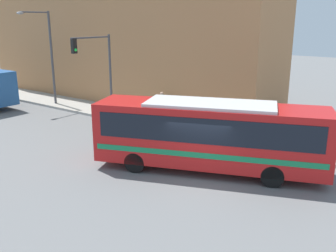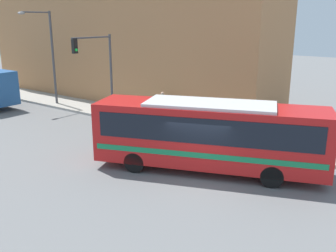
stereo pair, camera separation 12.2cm
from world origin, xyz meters
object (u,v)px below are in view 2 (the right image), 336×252
street_lamp (48,50)px  pedestrian_near_corner (162,104)px  fire_hydrant (172,122)px  parking_meter (107,103)px  traffic_light_pole (99,62)px  city_bus (209,132)px

street_lamp → pedestrian_near_corner: bearing=-79.8°
fire_hydrant → parking_meter: size_ratio=0.58×
traffic_light_pole → parking_meter: bearing=19.7°
traffic_light_pole → city_bus: bearing=-107.7°
city_bus → street_lamp: bearing=55.0°
parking_meter → street_lamp: 6.89m
city_bus → parking_meter: 11.52m
city_bus → street_lamp: (4.13, 16.68, 2.58)m
city_bus → pedestrian_near_corner: 9.21m
city_bus → street_lamp: street_lamp is taller
fire_hydrant → parking_meter: (-0.00, 5.57, 0.49)m
parking_meter → city_bus: bearing=-111.7°
traffic_light_pole → parking_meter: traffic_light_pole is taller
city_bus → fire_hydrant: (4.25, 5.11, -1.29)m
city_bus → fire_hydrant: city_bus is taller
fire_hydrant → street_lamp: size_ratio=0.10×
parking_meter → fire_hydrant: bearing=-90.0°
fire_hydrant → street_lamp: 12.20m
street_lamp → fire_hydrant: bearing=-89.4°
parking_meter → pedestrian_near_corner: pedestrian_near_corner is taller
city_bus → pedestrian_near_corner: (5.87, 7.06, -0.74)m
traffic_light_pole → street_lamp: 6.41m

